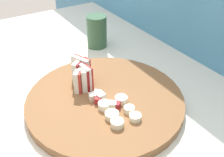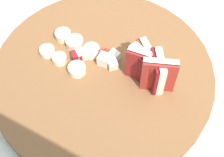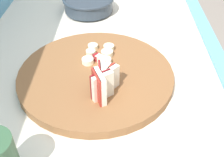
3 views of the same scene
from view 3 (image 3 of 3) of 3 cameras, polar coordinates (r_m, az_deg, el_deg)
cutting_board at (r=0.64m, az=-2.92°, el=0.64°), size 0.35×0.35×0.02m
apple_wedge_fan at (r=0.56m, az=-1.88°, el=-0.59°), size 0.08×0.06×0.06m
apple_dice_pile at (r=0.64m, az=-1.99°, el=2.71°), size 0.08×0.05×0.02m
banana_slice_rows at (r=0.68m, az=-2.53°, el=5.04°), size 0.09×0.07×0.01m
ceramic_bowl at (r=0.93m, az=-4.85°, el=15.10°), size 0.16×0.16×0.05m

